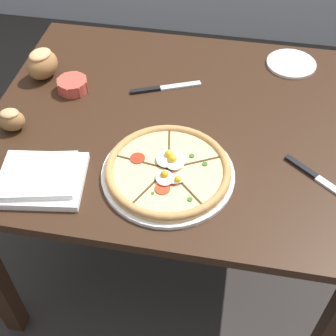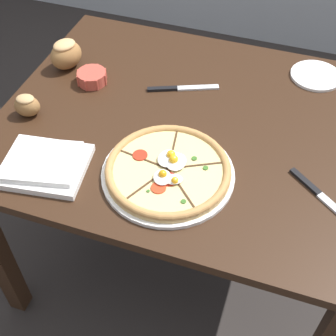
{
  "view_description": "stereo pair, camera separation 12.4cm",
  "coord_description": "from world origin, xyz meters",
  "px_view_note": "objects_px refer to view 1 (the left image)",
  "views": [
    {
      "loc": [
        0.16,
        -1.05,
        1.67
      ],
      "look_at": [
        0.01,
        -0.23,
        0.76
      ],
      "focal_mm": 50.0,
      "sensor_mm": 36.0,
      "label": 1
    },
    {
      "loc": [
        0.28,
        -1.02,
        1.67
      ],
      "look_at": [
        0.01,
        -0.23,
        0.76
      ],
      "focal_mm": 50.0,
      "sensor_mm": 36.0,
      "label": 2
    }
  ],
  "objects_px": {
    "pizza": "(168,171)",
    "bread_piece_mid": "(42,64)",
    "bread_piece_near": "(11,120)",
    "knife_main": "(322,181)",
    "ramekin_bowl": "(72,85)",
    "side_saucer": "(291,64)",
    "knife_spare": "(165,88)",
    "dining_table": "(178,144)",
    "napkin_folded": "(41,178)"
  },
  "relations": [
    {
      "from": "ramekin_bowl",
      "to": "knife_main",
      "type": "distance_m",
      "value": 0.82
    },
    {
      "from": "pizza",
      "to": "bread_piece_near",
      "type": "xyz_separation_m",
      "value": [
        -0.48,
        0.1,
        0.02
      ]
    },
    {
      "from": "dining_table",
      "to": "bread_piece_mid",
      "type": "distance_m",
      "value": 0.51
    },
    {
      "from": "bread_piece_mid",
      "to": "knife_main",
      "type": "xyz_separation_m",
      "value": [
        0.89,
        -0.31,
        -0.05
      ]
    },
    {
      "from": "knife_spare",
      "to": "side_saucer",
      "type": "relative_size",
      "value": 1.31
    },
    {
      "from": "ramekin_bowl",
      "to": "bread_piece_near",
      "type": "relative_size",
      "value": 1.14
    },
    {
      "from": "napkin_folded",
      "to": "side_saucer",
      "type": "distance_m",
      "value": 0.93
    },
    {
      "from": "pizza",
      "to": "dining_table",
      "type": "bearing_deg",
      "value": 92.66
    },
    {
      "from": "knife_main",
      "to": "ramekin_bowl",
      "type": "bearing_deg",
      "value": -160.55
    },
    {
      "from": "ramekin_bowl",
      "to": "knife_spare",
      "type": "relative_size",
      "value": 0.46
    },
    {
      "from": "napkin_folded",
      "to": "knife_main",
      "type": "relative_size",
      "value": 1.22
    },
    {
      "from": "dining_table",
      "to": "knife_main",
      "type": "distance_m",
      "value": 0.47
    },
    {
      "from": "knife_main",
      "to": "side_saucer",
      "type": "height_order",
      "value": "same"
    },
    {
      "from": "bread_piece_near",
      "to": "napkin_folded",
      "type": "bearing_deg",
      "value": -49.53
    },
    {
      "from": "pizza",
      "to": "napkin_folded",
      "type": "distance_m",
      "value": 0.34
    },
    {
      "from": "dining_table",
      "to": "side_saucer",
      "type": "distance_m",
      "value": 0.5
    },
    {
      "from": "napkin_folded",
      "to": "side_saucer",
      "type": "relative_size",
      "value": 1.49
    },
    {
      "from": "ramekin_bowl",
      "to": "knife_main",
      "type": "height_order",
      "value": "ramekin_bowl"
    },
    {
      "from": "dining_table",
      "to": "ramekin_bowl",
      "type": "height_order",
      "value": "ramekin_bowl"
    },
    {
      "from": "ramekin_bowl",
      "to": "side_saucer",
      "type": "relative_size",
      "value": 0.61
    },
    {
      "from": "bread_piece_near",
      "to": "knife_main",
      "type": "relative_size",
      "value": 0.44
    },
    {
      "from": "knife_main",
      "to": "pizza",
      "type": "bearing_deg",
      "value": -134.95
    },
    {
      "from": "knife_spare",
      "to": "side_saucer",
      "type": "height_order",
      "value": "same"
    },
    {
      "from": "knife_main",
      "to": "side_saucer",
      "type": "xyz_separation_m",
      "value": [
        -0.08,
        0.52,
        0.0
      ]
    },
    {
      "from": "bread_piece_near",
      "to": "bread_piece_mid",
      "type": "bearing_deg",
      "value": 90.07
    },
    {
      "from": "bread_piece_mid",
      "to": "side_saucer",
      "type": "relative_size",
      "value": 0.81
    },
    {
      "from": "ramekin_bowl",
      "to": "napkin_folded",
      "type": "relative_size",
      "value": 0.41
    },
    {
      "from": "knife_spare",
      "to": "side_saucer",
      "type": "distance_m",
      "value": 0.45
    },
    {
      "from": "bread_piece_near",
      "to": "knife_main",
      "type": "bearing_deg",
      "value": -3.12
    },
    {
      "from": "napkin_folded",
      "to": "bread_piece_mid",
      "type": "distance_m",
      "value": 0.47
    },
    {
      "from": "pizza",
      "to": "ramekin_bowl",
      "type": "bearing_deg",
      "value": 139.94
    },
    {
      "from": "bread_piece_mid",
      "to": "knife_main",
      "type": "height_order",
      "value": "bread_piece_mid"
    },
    {
      "from": "bread_piece_near",
      "to": "side_saucer",
      "type": "distance_m",
      "value": 0.94
    },
    {
      "from": "bread_piece_near",
      "to": "bread_piece_mid",
      "type": "xyz_separation_m",
      "value": [
        -0.0,
        0.26,
        0.02
      ]
    },
    {
      "from": "bread_piece_near",
      "to": "knife_spare",
      "type": "bearing_deg",
      "value": 33.61
    },
    {
      "from": "dining_table",
      "to": "side_saucer",
      "type": "height_order",
      "value": "side_saucer"
    },
    {
      "from": "pizza",
      "to": "bread_piece_mid",
      "type": "relative_size",
      "value": 2.63
    },
    {
      "from": "knife_main",
      "to": "dining_table",
      "type": "bearing_deg",
      "value": -165.13
    },
    {
      "from": "dining_table",
      "to": "pizza",
      "type": "xyz_separation_m",
      "value": [
        0.01,
        -0.23,
        0.12
      ]
    },
    {
      "from": "pizza",
      "to": "knife_spare",
      "type": "height_order",
      "value": "pizza"
    },
    {
      "from": "ramekin_bowl",
      "to": "bread_piece_near",
      "type": "distance_m",
      "value": 0.24
    },
    {
      "from": "side_saucer",
      "to": "knife_spare",
      "type": "bearing_deg",
      "value": -152.83
    },
    {
      "from": "napkin_folded",
      "to": "knife_main",
      "type": "height_order",
      "value": "napkin_folded"
    },
    {
      "from": "bread_piece_near",
      "to": "knife_main",
      "type": "height_order",
      "value": "bread_piece_near"
    },
    {
      "from": "knife_main",
      "to": "knife_spare",
      "type": "distance_m",
      "value": 0.58
    },
    {
      "from": "pizza",
      "to": "knife_main",
      "type": "distance_m",
      "value": 0.41
    },
    {
      "from": "napkin_folded",
      "to": "dining_table",
      "type": "bearing_deg",
      "value": 44.7
    },
    {
      "from": "ramekin_bowl",
      "to": "bread_piece_near",
      "type": "height_order",
      "value": "bread_piece_near"
    },
    {
      "from": "bread_piece_near",
      "to": "pizza",
      "type": "bearing_deg",
      "value": -11.69
    },
    {
      "from": "knife_spare",
      "to": "bread_piece_mid",
      "type": "bearing_deg",
      "value": 158.5
    }
  ]
}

